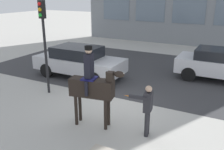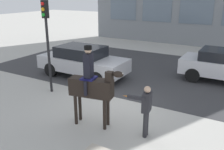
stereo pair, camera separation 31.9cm
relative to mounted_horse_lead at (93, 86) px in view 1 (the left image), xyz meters
The scene contains 7 objects.
ground_plane 2.33m from the mounted_horse_lead, 92.31° to the left, with size 80.00×80.00×0.00m, color #B2AFA8.
road_surface 6.75m from the mounted_horse_lead, 90.65° to the left, with size 18.48×8.50×0.01m.
mounted_horse_lead is the anchor object (origin of this frame).
pedestrian_bystander 1.86m from the mounted_horse_lead, ahead, with size 0.82×0.50×1.65m.
street_car_near_lane 5.20m from the mounted_horse_lead, 129.95° to the left, with size 4.70×1.99×1.60m.
street_car_far_lane 7.49m from the mounted_horse_lead, 65.25° to the left, with size 3.96×1.97×1.58m.
traffic_light 3.80m from the mounted_horse_lead, 155.52° to the left, with size 0.24×0.29×3.95m.
Camera 1 is at (4.09, -8.17, 4.27)m, focal length 40.00 mm.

